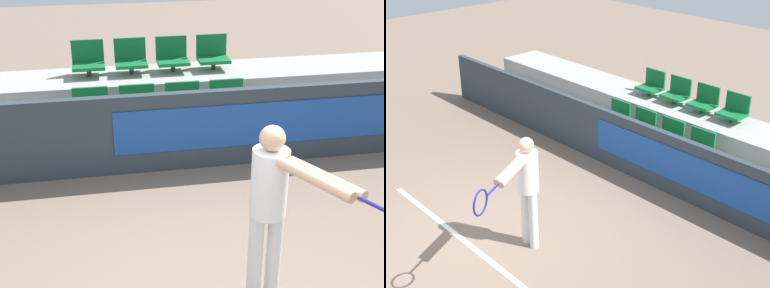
# 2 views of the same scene
# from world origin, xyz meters

# --- Properties ---
(ground_plane) EXTENTS (30.00, 30.00, 0.00)m
(ground_plane) POSITION_xyz_m (0.00, 0.00, 0.00)
(ground_plane) COLOR #7A6656
(court_baseline) EXTENTS (4.65, 0.08, 0.01)m
(court_baseline) POSITION_xyz_m (0.00, -0.18, 0.00)
(court_baseline) COLOR white
(court_baseline) RESTS_ON ground
(barrier_wall) EXTENTS (10.88, 0.14, 1.06)m
(barrier_wall) POSITION_xyz_m (0.04, 3.13, 0.53)
(barrier_wall) COLOR #2D3842
(barrier_wall) RESTS_ON ground
(bleacher_tier_front) EXTENTS (10.48, 1.04, 0.40)m
(bleacher_tier_front) POSITION_xyz_m (0.00, 3.73, 0.20)
(bleacher_tier_front) COLOR #9E9E99
(bleacher_tier_front) RESTS_ON ground
(bleacher_tier_middle) EXTENTS (10.48, 1.04, 0.80)m
(bleacher_tier_middle) POSITION_xyz_m (0.00, 4.76, 0.40)
(bleacher_tier_middle) COLOR #9E9E99
(bleacher_tier_middle) RESTS_ON ground
(stadium_chair_0) EXTENTS (0.49, 0.39, 0.52)m
(stadium_chair_0) POSITION_xyz_m (-0.96, 3.85, 0.63)
(stadium_chair_0) COLOR #333333
(stadium_chair_0) RESTS_ON bleacher_tier_front
(stadium_chair_1) EXTENTS (0.49, 0.39, 0.52)m
(stadium_chair_1) POSITION_xyz_m (-0.32, 3.85, 0.63)
(stadium_chair_1) COLOR #333333
(stadium_chair_1) RESTS_ON bleacher_tier_front
(stadium_chair_2) EXTENTS (0.49, 0.39, 0.52)m
(stadium_chair_2) POSITION_xyz_m (0.32, 3.85, 0.63)
(stadium_chair_2) COLOR #333333
(stadium_chair_2) RESTS_ON bleacher_tier_front
(stadium_chair_3) EXTENTS (0.49, 0.39, 0.52)m
(stadium_chair_3) POSITION_xyz_m (0.96, 3.85, 0.63)
(stadium_chair_3) COLOR #333333
(stadium_chair_3) RESTS_ON bleacher_tier_front
(stadium_chair_4) EXTENTS (0.49, 0.39, 0.52)m
(stadium_chair_4) POSITION_xyz_m (-0.96, 4.88, 1.03)
(stadium_chair_4) COLOR #333333
(stadium_chair_4) RESTS_ON bleacher_tier_middle
(stadium_chair_5) EXTENTS (0.49, 0.39, 0.52)m
(stadium_chair_5) POSITION_xyz_m (-0.32, 4.88, 1.03)
(stadium_chair_5) COLOR #333333
(stadium_chair_5) RESTS_ON bleacher_tier_middle
(stadium_chair_6) EXTENTS (0.49, 0.39, 0.52)m
(stadium_chair_6) POSITION_xyz_m (0.32, 4.88, 1.03)
(stadium_chair_6) COLOR #333333
(stadium_chair_6) RESTS_ON bleacher_tier_middle
(stadium_chair_7) EXTENTS (0.49, 0.39, 0.52)m
(stadium_chair_7) POSITION_xyz_m (0.96, 4.88, 1.03)
(stadium_chair_7) COLOR #333333
(stadium_chair_7) RESTS_ON bleacher_tier_middle
(tennis_player) EXTENTS (0.82, 1.44, 1.70)m
(tennis_player) POSITION_xyz_m (0.50, 0.41, 1.05)
(tennis_player) COLOR silver
(tennis_player) RESTS_ON ground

